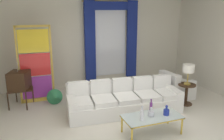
{
  "coord_description": "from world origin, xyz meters",
  "views": [
    {
      "loc": [
        -1.95,
        -4.7,
        2.63
      ],
      "look_at": [
        0.08,
        0.9,
        1.05
      ],
      "focal_mm": 37.27,
      "sensor_mm": 36.0,
      "label": 1
    }
  ],
  "objects": [
    {
      "name": "coffee_table",
      "position": [
        0.4,
        -0.72,
        0.37
      ],
      "size": [
        1.25,
        0.6,
        0.41
      ],
      "color": "silver",
      "rests_on": "ground"
    },
    {
      "name": "curtained_window",
      "position": [
        0.78,
        2.89,
        1.74
      ],
      "size": [
        2.0,
        0.17,
        2.7
      ],
      "color": "white",
      "rests_on": "ground"
    },
    {
      "name": "armchair_white",
      "position": [
        2.12,
        0.91,
        0.29
      ],
      "size": [
        0.88,
        0.88,
        0.8
      ],
      "color": "white",
      "rests_on": "ground"
    },
    {
      "name": "bottle_ruby_flask",
      "position": [
        0.71,
        -0.78,
        0.49
      ],
      "size": [
        0.13,
        0.13,
        0.23
      ],
      "color": "navy",
      "rests_on": "coffee_table"
    },
    {
      "name": "vintage_tv",
      "position": [
        -2.27,
        1.8,
        0.73
      ],
      "size": [
        0.67,
        0.72,
        1.35
      ],
      "color": "#382314",
      "rests_on": "ground"
    },
    {
      "name": "couch_white_long",
      "position": [
        0.27,
        0.53,
        0.31
      ],
      "size": [
        2.98,
        1.16,
        0.86
      ],
      "color": "white",
      "rests_on": "ground"
    },
    {
      "name": "peacock_figurine",
      "position": [
        -1.38,
        1.56,
        0.22
      ],
      "size": [
        0.44,
        0.6,
        0.5
      ],
      "color": "beige",
      "rests_on": "ground"
    },
    {
      "name": "stained_glass_divider",
      "position": [
        -1.81,
        2.0,
        1.06
      ],
      "size": [
        0.95,
        0.05,
        2.2
      ],
      "color": "gold",
      "rests_on": "ground"
    },
    {
      "name": "wall_rear",
      "position": [
        0.0,
        3.06,
        1.5
      ],
      "size": [
        8.0,
        0.12,
        3.0
      ],
      "primitive_type": "cube",
      "color": "silver",
      "rests_on": "ground"
    },
    {
      "name": "ground_plane",
      "position": [
        0.0,
        0.0,
        0.0
      ],
      "size": [
        16.0,
        16.0,
        0.0
      ],
      "primitive_type": "plane",
      "color": "silver"
    },
    {
      "name": "bottle_crystal_tall",
      "position": [
        0.46,
        -0.56,
        0.54
      ],
      "size": [
        0.06,
        0.06,
        0.32
      ],
      "color": "#753384",
      "rests_on": "coffee_table"
    },
    {
      "name": "bottle_blue_decanter",
      "position": [
        0.1,
        -0.82,
        0.54
      ],
      "size": [
        0.08,
        0.08,
        0.33
      ],
      "color": "silver",
      "rests_on": "coffee_table"
    },
    {
      "name": "table_lamp_brass",
      "position": [
        2.09,
        0.35,
        1.03
      ],
      "size": [
        0.32,
        0.32,
        0.57
      ],
      "color": "#B29338",
      "rests_on": "round_side_table"
    },
    {
      "name": "round_side_table",
      "position": [
        2.09,
        0.35,
        0.36
      ],
      "size": [
        0.48,
        0.48,
        0.59
      ],
      "color": "#382314",
      "rests_on": "ground"
    },
    {
      "name": "bottle_amber_squat",
      "position": [
        0.37,
        -0.72,
        0.48
      ],
      "size": [
        0.13,
        0.13,
        0.21
      ],
      "color": "silver",
      "rests_on": "coffee_table"
    }
  ]
}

